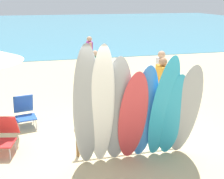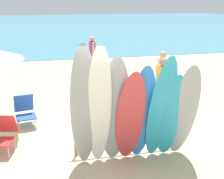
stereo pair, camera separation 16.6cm
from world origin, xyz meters
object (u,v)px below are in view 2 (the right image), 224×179
(surfboard_red_3, at_px, (130,118))
(surfboard_teal_5, at_px, (161,110))
(beachgoer_strolling, at_px, (92,53))
(surfboard_grey_7, at_px, (184,113))
(surfboard_teal_6, at_px, (171,117))
(beachgoer_by_water, at_px, (97,69))
(beach_chair_blue, at_px, (3,132))
(beachgoer_photographing, at_px, (162,74))
(beach_chair_red, at_px, (25,110))
(surfboard_grey_2, at_px, (115,112))
(surfboard_grey_0, at_px, (84,109))
(surfboard_rack, at_px, (128,130))
(surfboard_blue_4, at_px, (142,114))
(beachgoer_near_rack, at_px, (162,83))
(surfboard_white_1, at_px, (99,109))

(surfboard_red_3, distance_m, surfboard_teal_5, 0.61)
(surfboard_teal_5, bearing_deg, beachgoer_strolling, 88.89)
(surfboard_teal_5, height_order, surfboard_grey_7, surfboard_teal_5)
(surfboard_teal_5, bearing_deg, surfboard_teal_6, 6.68)
(surfboard_grey_7, relative_size, beachgoer_by_water, 1.44)
(surfboard_teal_5, height_order, beach_chair_blue, surfboard_teal_5)
(beachgoer_photographing, relative_size, beach_chair_red, 2.04)
(surfboard_grey_2, relative_size, beachgoer_strolling, 1.43)
(surfboard_red_3, distance_m, beachgoer_photographing, 3.72)
(surfboard_grey_0, height_order, beachgoer_by_water, surfboard_grey_0)
(beachgoer_by_water, xyz_separation_m, beach_chair_red, (-2.30, -2.20, -0.45))
(surfboard_rack, bearing_deg, surfboard_grey_0, -151.35)
(surfboard_teal_6, bearing_deg, surfboard_blue_4, 175.98)
(beachgoer_strolling, distance_m, beachgoer_near_rack, 5.26)
(surfboard_red_3, relative_size, beachgoer_by_water, 1.36)
(surfboard_grey_2, bearing_deg, surfboard_white_1, -163.14)
(surfboard_rack, height_order, beachgoer_by_water, beachgoer_by_water)
(surfboard_red_3, height_order, beachgoer_by_water, surfboard_red_3)
(surfboard_red_3, xyz_separation_m, beach_chair_red, (-2.18, 2.42, -0.58))
(surfboard_grey_0, relative_size, beach_chair_blue, 3.24)
(surfboard_grey_7, height_order, beach_chair_blue, surfboard_grey_7)
(surfboard_grey_7, xyz_separation_m, beach_chair_red, (-3.25, 2.50, -0.63))
(surfboard_rack, height_order, surfboard_blue_4, surfboard_blue_4)
(surfboard_teal_5, height_order, beachgoer_photographing, surfboard_teal_5)
(surfboard_blue_4, bearing_deg, beachgoer_photographing, 62.92)
(beach_chair_red, distance_m, beach_chair_blue, 1.33)
(surfboard_blue_4, distance_m, surfboard_teal_6, 0.60)
(surfboard_teal_5, distance_m, surfboard_grey_7, 0.50)
(surfboard_blue_4, distance_m, beachgoer_strolling, 7.31)
(surfboard_teal_5, bearing_deg, surfboard_grey_2, 169.93)
(surfboard_teal_5, bearing_deg, beachgoer_by_water, 92.94)
(surfboard_teal_5, relative_size, surfboard_grey_7, 1.09)
(surfboard_teal_6, bearing_deg, beachgoer_near_rack, 75.65)
(surfboard_white_1, xyz_separation_m, beach_chair_red, (-1.55, 2.46, -0.84))
(surfboard_red_3, bearing_deg, surfboard_teal_5, -8.05)
(beachgoer_strolling, bearing_deg, surfboard_grey_0, 169.64)
(surfboard_teal_6, bearing_deg, beachgoer_by_water, 101.94)
(beachgoer_near_rack, xyz_separation_m, beach_chair_red, (-3.72, 0.21, -0.55))
(surfboard_grey_2, height_order, beachgoer_by_water, surfboard_grey_2)
(surfboard_grey_0, distance_m, beachgoer_photographing, 4.28)
(surfboard_grey_0, bearing_deg, surfboard_grey_2, 7.56)
(surfboard_rack, relative_size, beach_chair_red, 2.93)
(surfboard_teal_6, distance_m, surfboard_grey_7, 0.27)
(surfboard_red_3, height_order, surfboard_teal_5, surfboard_teal_5)
(surfboard_teal_5, bearing_deg, beach_chair_red, 135.22)
(surfboard_rack, height_order, beach_chair_blue, beach_chair_blue)
(surfboard_rack, bearing_deg, beach_chair_blue, 167.44)
(surfboard_teal_5, distance_m, beachgoer_strolling, 7.43)
(surfboard_red_3, distance_m, beach_chair_blue, 2.86)
(beach_chair_red, bearing_deg, surfboard_teal_5, -52.71)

